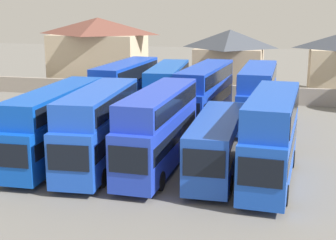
% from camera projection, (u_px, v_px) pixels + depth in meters
% --- Properties ---
extents(ground, '(140.00, 140.00, 0.00)m').
position_uv_depth(ground, '(204.00, 111.00, 47.55)').
color(ground, slate).
extents(depot_boundary_wall, '(56.00, 0.50, 1.80)m').
position_uv_depth(depot_boundary_wall, '(212.00, 93.00, 52.07)').
color(depot_boundary_wall, gray).
rests_on(depot_boundary_wall, ground).
extents(bus_1, '(2.85, 11.88, 4.78)m').
position_uv_depth(bus_1, '(56.00, 121.00, 31.95)').
color(bus_1, blue).
rests_on(bus_1, ground).
extents(bus_2, '(3.30, 10.62, 5.00)m').
position_uv_depth(bus_2, '(99.00, 125.00, 30.53)').
color(bus_2, blue).
rests_on(bus_2, ground).
extents(bus_3, '(2.75, 11.12, 5.01)m').
position_uv_depth(bus_3, '(159.00, 125.00, 30.26)').
color(bus_3, blue).
rests_on(bus_3, ground).
extents(bus_4, '(2.68, 10.16, 3.56)m').
position_uv_depth(bus_4, '(217.00, 142.00, 29.44)').
color(bus_4, blue).
rests_on(bus_4, ground).
extents(bus_5, '(3.04, 10.42, 5.20)m').
position_uv_depth(bus_5, '(271.00, 134.00, 27.99)').
color(bus_5, blue).
rests_on(bus_5, ground).
extents(bus_6, '(3.06, 11.31, 5.08)m').
position_uv_depth(bus_6, '(126.00, 88.00, 43.58)').
color(bus_6, blue).
rests_on(bus_6, ground).
extents(bus_7, '(3.30, 10.91, 4.88)m').
position_uv_depth(bus_7, '(168.00, 90.00, 43.04)').
color(bus_7, blue).
rests_on(bus_7, ground).
extents(bus_8, '(3.47, 12.01, 4.96)m').
position_uv_depth(bus_8, '(205.00, 91.00, 42.18)').
color(bus_8, blue).
rests_on(bus_8, ground).
extents(bus_9, '(2.74, 10.85, 5.03)m').
position_uv_depth(bus_9, '(258.00, 93.00, 41.14)').
color(bus_9, blue).
rests_on(bus_9, ground).
extents(house_terrace_left, '(11.17, 7.81, 8.53)m').
position_uv_depth(house_terrace_left, '(99.00, 52.00, 60.30)').
color(house_terrace_left, '#C6B293').
rests_on(house_terrace_left, ground).
extents(house_terrace_centre, '(8.04, 7.67, 7.21)m').
position_uv_depth(house_terrace_centre, '(229.00, 60.00, 58.04)').
color(house_terrace_centre, tan).
rests_on(house_terrace_centre, ground).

